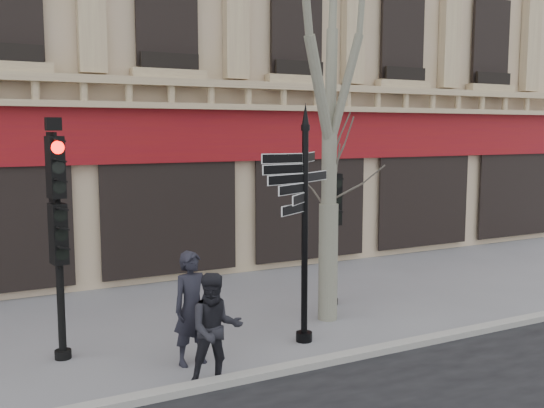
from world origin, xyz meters
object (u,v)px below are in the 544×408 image
Objects in this scene: traffic_signal_main at (57,209)px; pedestrian_b at (216,329)px; fingerpost at (305,183)px; traffic_signal_secondary at (333,214)px; pedestrian_a at (192,308)px.

traffic_signal_main reaches higher than pedestrian_b.
fingerpost reaches higher than traffic_signal_main.
traffic_signal_main is 3.24m from pedestrian_b.
traffic_signal_main is 5.67m from traffic_signal_secondary.
pedestrian_b is at bearing -58.12° from traffic_signal_main.
traffic_signal_main reaches higher than traffic_signal_secondary.
pedestrian_b is (1.85, -2.10, -1.64)m from traffic_signal_main.
pedestrian_b is at bearing -128.12° from traffic_signal_secondary.
fingerpost is 4.10m from traffic_signal_main.
pedestrian_a is (-2.11, -0.09, -1.90)m from fingerpost.
fingerpost is at bearing 36.86° from pedestrian_b.
fingerpost is 3.04m from pedestrian_b.
fingerpost is 2.53m from traffic_signal_secondary.
traffic_signal_secondary reaches higher than pedestrian_b.
fingerpost is at bearing -6.70° from pedestrian_a.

